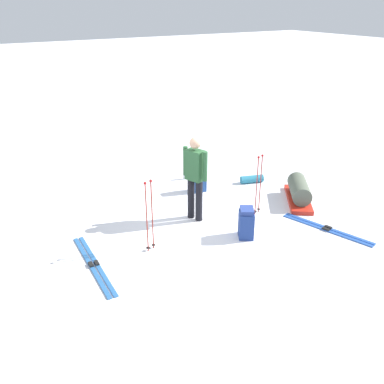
{
  "coord_description": "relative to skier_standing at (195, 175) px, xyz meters",
  "views": [
    {
      "loc": [
        3.81,
        6.32,
        4.06
      ],
      "look_at": [
        0.0,
        0.0,
        0.7
      ],
      "focal_mm": 40.06,
      "sensor_mm": 36.0,
      "label": 1
    }
  ],
  "objects": [
    {
      "name": "backpack_large_dark",
      "position": [
        -0.76,
        -1.11,
        -0.67
      ],
      "size": [
        0.36,
        0.27,
        0.58
      ],
      "color": "navy",
      "rests_on": "ground_plane"
    },
    {
      "name": "skier_standing",
      "position": [
        0.0,
        0.0,
        0.0
      ],
      "size": [
        0.32,
        0.54,
        1.7
      ],
      "color": "black",
      "rests_on": "ground_plane"
    },
    {
      "name": "ski_poles_planted_far",
      "position": [
        1.27,
        0.58,
        -0.22
      ],
      "size": [
        0.19,
        0.11,
        1.32
      ],
      "color": "maroon",
      "rests_on": "ground_plane"
    },
    {
      "name": "ski_pair_near",
      "position": [
        2.3,
        0.55,
        -0.94
      ],
      "size": [
        0.26,
        1.97,
        0.05
      ],
      "color": "#295F9C",
      "rests_on": "ground_plane"
    },
    {
      "name": "thermos_bottle",
      "position": [
        -0.86,
        -1.89,
        -0.82
      ],
      "size": [
        0.07,
        0.07,
        0.26
      ],
      "primitive_type": "cylinder",
      "color": "#B1BEB5",
      "rests_on": "ground_plane"
    },
    {
      "name": "gear_sled",
      "position": [
        -2.36,
        0.47,
        -0.73
      ],
      "size": [
        1.18,
        1.38,
        0.49
      ],
      "color": "red",
      "rests_on": "ground_plane"
    },
    {
      "name": "sleeping_mat_rolled",
      "position": [
        -2.13,
        -0.86,
        -0.86
      ],
      "size": [
        0.58,
        0.33,
        0.18
      ],
      "primitive_type": "cylinder",
      "rotation": [
        0.0,
        1.57,
        5.98
      ],
      "color": "teal",
      "rests_on": "ground_plane"
    },
    {
      "name": "ground_plane",
      "position": [
        0.18,
        0.18,
        -0.95
      ],
      "size": [
        80.0,
        80.0,
        0.0
      ],
      "primitive_type": "plane",
      "color": "white"
    },
    {
      "name": "ski_poles_planted_near",
      "position": [
        -1.22,
        0.45,
        -0.25
      ],
      "size": [
        0.2,
        0.11,
        1.26
      ],
      "color": "maroon",
      "rests_on": "ground_plane"
    },
    {
      "name": "ski_pair_far",
      "position": [
        -1.94,
        1.69,
        -0.94
      ],
      "size": [
        0.7,
        1.78,
        0.05
      ],
      "color": "#2650A3",
      "rests_on": "ground_plane"
    },
    {
      "name": "backpack_bright",
      "position": [
        -0.43,
        1.09,
        -0.67
      ],
      "size": [
        0.4,
        0.42,
        0.58
      ],
      "color": "navy",
      "rests_on": "ground_plane"
    }
  ]
}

